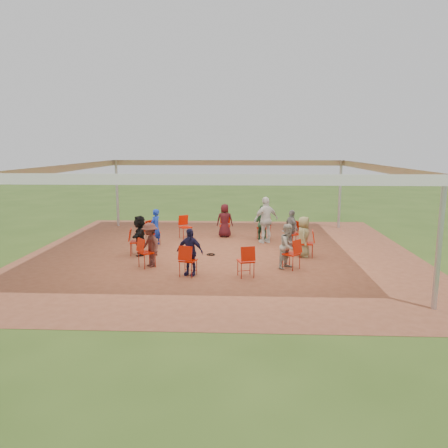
{
  "coord_description": "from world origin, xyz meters",
  "views": [
    {
      "loc": [
        0.74,
        -14.46,
        3.56
      ],
      "look_at": [
        0.07,
        0.3,
        0.96
      ],
      "focal_mm": 35.0,
      "sensor_mm": 36.0,
      "label": 1
    }
  ],
  "objects_px": {
    "chair_0": "(294,234)",
    "chair_5": "(136,242)",
    "laptop": "(288,230)",
    "person_seated_8": "(303,237)",
    "chair_1": "(264,228)",
    "person_seated_5": "(150,245)",
    "cable_coil": "(211,255)",
    "chair_4": "(153,233)",
    "chair_10": "(307,244)",
    "person_seated_3": "(155,227)",
    "person_seated_7": "(288,246)",
    "chair_9": "(291,254)",
    "person_seated_4": "(140,235)",
    "chair_8": "(246,261)",
    "chair_6": "(147,253)",
    "chair_2": "(225,225)",
    "person_seated_1": "(262,223)",
    "chair_7": "(188,261)",
    "person_seated_6": "(190,252)",
    "chair_3": "(185,227)",
    "standing_person": "(266,220)",
    "person_seated_2": "(225,220)"
  },
  "relations": [
    {
      "from": "chair_0",
      "to": "cable_coil",
      "type": "height_order",
      "value": "chair_0"
    },
    {
      "from": "chair_7",
      "to": "person_seated_7",
      "type": "bearing_deg",
      "value": 34.64
    },
    {
      "from": "chair_1",
      "to": "chair_5",
      "type": "distance_m",
      "value": 5.19
    },
    {
      "from": "chair_7",
      "to": "laptop",
      "type": "relative_size",
      "value": 2.45
    },
    {
      "from": "laptop",
      "to": "person_seated_8",
      "type": "bearing_deg",
      "value": 169.74
    },
    {
      "from": "person_seated_6",
      "to": "chair_1",
      "type": "bearing_deg",
      "value": 81.64
    },
    {
      "from": "chair_5",
      "to": "chair_8",
      "type": "relative_size",
      "value": 1.0
    },
    {
      "from": "chair_1",
      "to": "chair_8",
      "type": "bearing_deg",
      "value": 114.55
    },
    {
      "from": "chair_9",
      "to": "person_seated_1",
      "type": "relative_size",
      "value": 0.67
    },
    {
      "from": "chair_7",
      "to": "chair_9",
      "type": "xyz_separation_m",
      "value": [
        2.95,
        0.88,
        0.0
      ]
    },
    {
      "from": "chair_2",
      "to": "chair_8",
      "type": "bearing_deg",
      "value": 98.18
    },
    {
      "from": "chair_6",
      "to": "chair_10",
      "type": "bearing_deg",
      "value": 65.45
    },
    {
      "from": "person_seated_5",
      "to": "person_seated_7",
      "type": "distance_m",
      "value": 4.13
    },
    {
      "from": "chair_2",
      "to": "chair_4",
      "type": "xyz_separation_m",
      "value": [
        -2.59,
        -1.68,
        0.0
      ]
    },
    {
      "from": "chair_9",
      "to": "person_seated_7",
      "type": "distance_m",
      "value": 0.25
    },
    {
      "from": "chair_8",
      "to": "person_seated_8",
      "type": "distance_m",
      "value": 3.03
    },
    {
      "from": "chair_10",
      "to": "person_seated_4",
      "type": "relative_size",
      "value": 0.67
    },
    {
      "from": "chair_0",
      "to": "chair_5",
      "type": "relative_size",
      "value": 1.0
    },
    {
      "from": "person_seated_6",
      "to": "laptop",
      "type": "height_order",
      "value": "person_seated_6"
    },
    {
      "from": "person_seated_7",
      "to": "person_seated_8",
      "type": "relative_size",
      "value": 1.0
    },
    {
      "from": "laptop",
      "to": "chair_0",
      "type": "bearing_deg",
      "value": -90.0
    },
    {
      "from": "person_seated_1",
      "to": "standing_person",
      "type": "relative_size",
      "value": 0.77
    },
    {
      "from": "chair_9",
      "to": "cable_coil",
      "type": "xyz_separation_m",
      "value": [
        -2.5,
        1.56,
        -0.43
      ]
    },
    {
      "from": "person_seated_4",
      "to": "chair_6",
      "type": "bearing_deg",
      "value": 12.18
    },
    {
      "from": "person_seated_3",
      "to": "person_seated_7",
      "type": "distance_m",
      "value": 5.41
    },
    {
      "from": "chair_0",
      "to": "chair_4",
      "type": "bearing_deg",
      "value": 65.45
    },
    {
      "from": "person_seated_4",
      "to": "person_seated_8",
      "type": "relative_size",
      "value": 1.0
    },
    {
      "from": "person_seated_3",
      "to": "chair_1",
      "type": "bearing_deg",
      "value": 131.98
    },
    {
      "from": "chair_7",
      "to": "cable_coil",
      "type": "xyz_separation_m",
      "value": [
        0.46,
        2.44,
        -0.43
      ]
    },
    {
      "from": "chair_5",
      "to": "chair_9",
      "type": "xyz_separation_m",
      "value": [
        4.98,
        -1.44,
        0.0
      ]
    },
    {
      "from": "chair_8",
      "to": "person_seated_6",
      "type": "height_order",
      "value": "person_seated_6"
    },
    {
      "from": "chair_9",
      "to": "person_seated_2",
      "type": "xyz_separation_m",
      "value": [
        -2.17,
        4.59,
        0.22
      ]
    },
    {
      "from": "chair_4",
      "to": "chair_10",
      "type": "relative_size",
      "value": 1.0
    },
    {
      "from": "person_seated_1",
      "to": "cable_coil",
      "type": "distance_m",
      "value": 3.23
    },
    {
      "from": "chair_3",
      "to": "person_seated_1",
      "type": "bearing_deg",
      "value": 145.36
    },
    {
      "from": "person_seated_1",
      "to": "person_seated_2",
      "type": "bearing_deg",
      "value": 16.36
    },
    {
      "from": "chair_0",
      "to": "cable_coil",
      "type": "distance_m",
      "value": 3.31
    },
    {
      "from": "chair_9",
      "to": "chair_2",
      "type": "bearing_deg",
      "value": 65.45
    },
    {
      "from": "chair_5",
      "to": "chair_8",
      "type": "xyz_separation_m",
      "value": [
        3.63,
        -2.32,
        0.0
      ]
    },
    {
      "from": "chair_2",
      "to": "person_seated_7",
      "type": "height_order",
      "value": "person_seated_7"
    },
    {
      "from": "chair_9",
      "to": "person_seated_2",
      "type": "bearing_deg",
      "value": 66.02
    },
    {
      "from": "chair_1",
      "to": "person_seated_5",
      "type": "bearing_deg",
      "value": 82.0
    },
    {
      "from": "chair_8",
      "to": "person_seated_3",
      "type": "distance_m",
      "value": 5.08
    },
    {
      "from": "person_seated_6",
      "to": "standing_person",
      "type": "relative_size",
      "value": 0.77
    },
    {
      "from": "chair_2",
      "to": "chair_4",
      "type": "relative_size",
      "value": 1.0
    },
    {
      "from": "chair_6",
      "to": "chair_7",
      "type": "distance_m",
      "value": 1.61
    },
    {
      "from": "chair_1",
      "to": "person_seated_4",
      "type": "xyz_separation_m",
      "value": [
        -4.23,
        -2.8,
        0.22
      ]
    },
    {
      "from": "chair_1",
      "to": "chair_9",
      "type": "height_order",
      "value": "same"
    },
    {
      "from": "person_seated_3",
      "to": "chair_6",
      "type": "bearing_deg",
      "value": 30.81
    },
    {
      "from": "chair_0",
      "to": "person_seated_8",
      "type": "height_order",
      "value": "person_seated_8"
    }
  ]
}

